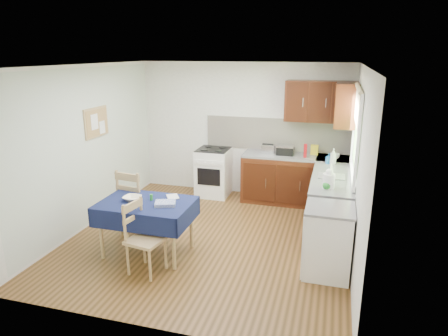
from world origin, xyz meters
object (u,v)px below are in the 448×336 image
(chair_near, at_px, (143,235))
(dish_rack, at_px, (332,175))
(toaster, at_px, (268,149))
(dining_table, at_px, (146,209))
(chair_far, at_px, (135,200))
(kettle, at_px, (329,180))
(sandwich_press, at_px, (285,150))

(chair_near, relative_size, dish_rack, 2.44)
(toaster, relative_size, dish_rack, 0.62)
(dining_table, height_order, dish_rack, dish_rack)
(chair_near, xyz_separation_m, toaster, (1.05, 2.92, 0.49))
(chair_far, relative_size, kettle, 3.74)
(toaster, bearing_deg, chair_far, -109.57)
(chair_far, xyz_separation_m, dish_rack, (2.80, 0.83, 0.38))
(sandwich_press, bearing_deg, kettle, -89.17)
(chair_near, height_order, kettle, kettle)
(dining_table, distance_m, kettle, 2.49)
(chair_far, height_order, chair_near, chair_far)
(chair_near, bearing_deg, kettle, -50.00)
(toaster, distance_m, kettle, 2.02)
(dining_table, xyz_separation_m, kettle, (2.33, 0.78, 0.38))
(dining_table, distance_m, dish_rack, 2.72)
(dining_table, relative_size, kettle, 4.49)
(chair_far, bearing_deg, dining_table, 140.04)
(sandwich_press, xyz_separation_m, dish_rack, (0.83, -1.16, -0.06))
(dining_table, bearing_deg, sandwich_press, 63.08)
(dish_rack, bearing_deg, sandwich_press, 122.39)
(toaster, relative_size, kettle, 0.86)
(dining_table, height_order, toaster, toaster)
(dish_rack, xyz_separation_m, kettle, (-0.03, -0.53, 0.10))
(sandwich_press, bearing_deg, dining_table, -146.31)
(dish_rack, height_order, kettle, kettle)
(chair_near, xyz_separation_m, sandwich_press, (1.36, 2.93, 0.49))
(toaster, xyz_separation_m, sandwich_press, (0.32, 0.00, 0.00))
(dining_table, height_order, kettle, kettle)
(chair_near, height_order, dish_rack, dish_rack)
(dining_table, xyz_separation_m, dish_rack, (2.36, 1.31, 0.28))
(dining_table, xyz_separation_m, chair_near, (0.17, -0.46, -0.15))
(chair_far, xyz_separation_m, toaster, (1.65, 1.98, 0.44))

